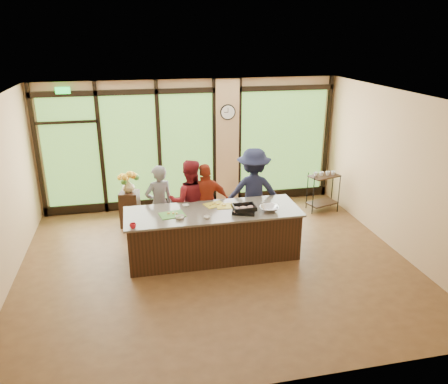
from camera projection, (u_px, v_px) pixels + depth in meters
name	position (u px, v px, depth m)	size (l,w,h in m)	color
floor	(216.00, 263.00, 8.01)	(7.00, 7.00, 0.00)	#52351D
ceiling	(215.00, 98.00, 6.96)	(7.00, 7.00, 0.00)	white
back_wall	(191.00, 144.00, 10.24)	(7.00, 7.00, 0.00)	tan
right_wall	(399.00, 173.00, 8.17)	(6.00, 6.00, 0.00)	tan
window_wall	(198.00, 149.00, 10.26)	(6.90, 0.12, 3.00)	tan
island_base	(213.00, 235.00, 8.13)	(3.10, 1.00, 0.88)	black
countertop	(213.00, 212.00, 7.97)	(3.20, 1.10, 0.04)	slate
wall_clock	(228.00, 112.00, 10.02)	(0.36, 0.04, 0.36)	black
cook_left	(159.00, 204.00, 8.58)	(0.58, 0.38, 1.60)	slate
cook_midleft	(190.00, 201.00, 8.61)	(0.82, 0.64, 1.69)	maroon
cook_midright	(206.00, 203.00, 8.62)	(0.94, 0.39, 1.61)	maroon
cook_right	(253.00, 192.00, 8.88)	(1.19, 0.68, 1.84)	#191C37
roasting_pan	(244.00, 211.00, 7.87)	(0.40, 0.31, 0.07)	black
mixing_bowl	(269.00, 209.00, 7.95)	(0.34, 0.34, 0.08)	silver
cutting_board_left	(172.00, 215.00, 7.78)	(0.43, 0.33, 0.01)	#468C33
cutting_board_center	(214.00, 205.00, 8.23)	(0.37, 0.28, 0.01)	gold
cutting_board_right	(227.00, 206.00, 8.17)	(0.38, 0.28, 0.01)	gold
prep_bowl_near	(180.00, 217.00, 7.62)	(0.16, 0.16, 0.05)	silver
prep_bowl_mid	(207.00, 217.00, 7.64)	(0.12, 0.12, 0.04)	silver
prep_bowl_far	(186.00, 205.00, 8.16)	(0.13, 0.13, 0.03)	silver
red_ramekin	(133.00, 226.00, 7.24)	(0.11, 0.11, 0.09)	#B4121F
flower_stand	(130.00, 209.00, 9.43)	(0.39, 0.39, 0.78)	black
flower_vase	(128.00, 186.00, 9.25)	(0.26, 0.26, 0.27)	#988353
bar_cart	(323.00, 187.00, 10.20)	(0.78, 0.59, 0.95)	black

